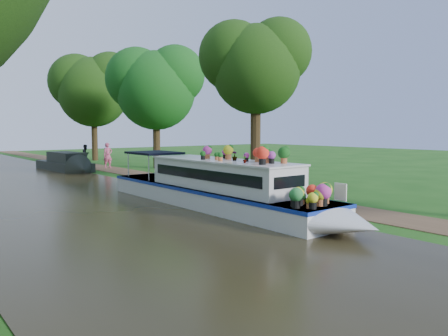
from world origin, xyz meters
TOP-DOWN VIEW (x-y plane):
  - ground at (0.00, 0.00)m, footprint 100.00×100.00m
  - canal_water at (-6.00, 0.00)m, footprint 10.00×100.00m
  - towpath at (1.20, 0.00)m, footprint 2.20×100.00m
  - plant_boat at (-2.25, -1.72)m, footprint 2.29×13.52m
  - tree_near_overhang at (3.79, 3.06)m, footprint 5.52×5.28m
  - tree_near_mid at (4.48, 15.08)m, footprint 6.90×6.60m
  - tree_near_far at (3.98, 26.09)m, footprint 7.59×7.26m
  - second_boat at (-1.75, 17.20)m, footprint 2.31×7.00m
  - sandwich_board at (1.92, -1.78)m, footprint 0.59×0.48m
  - pedestrian_pink at (1.42, 17.11)m, footprint 0.74×0.51m
  - pedestrian_dark at (1.78, 22.58)m, footprint 1.01×0.95m
  - verge_plant at (0.05, 2.49)m, footprint 0.53×0.50m

SIDE VIEW (x-z plane):
  - ground at x=0.00m, z-range 0.00..0.00m
  - canal_water at x=-6.00m, z-range 0.00..0.02m
  - towpath at x=1.20m, z-range 0.00..0.03m
  - verge_plant at x=0.05m, z-range 0.00..0.47m
  - sandwich_board at x=1.92m, z-range -0.01..0.91m
  - second_boat at x=-1.75m, z-range -0.13..1.21m
  - plant_boat at x=-2.25m, z-range -0.28..1.98m
  - pedestrian_dark at x=1.78m, z-range 0.03..1.67m
  - pedestrian_pink at x=1.42m, z-range 0.03..1.98m
  - tree_near_mid at x=4.48m, z-range 1.74..11.14m
  - tree_near_overhang at x=3.79m, z-range 2.11..11.10m
  - tree_near_far at x=3.98m, z-range 1.90..12.20m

